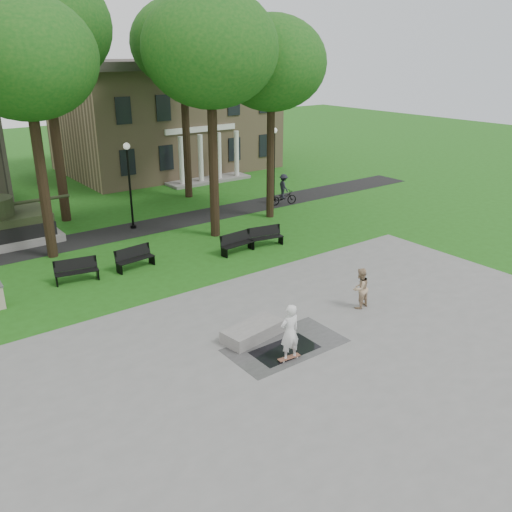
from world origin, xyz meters
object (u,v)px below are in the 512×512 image
Objects in this scene: friend_watching at (360,288)px; concrete_block at (253,331)px; skateboarder at (290,332)px; cyclist at (284,192)px; park_bench_0 at (76,270)px.

concrete_block is at bearing -13.38° from friend_watching.
concrete_block is 4.73m from friend_watching.
skateboarder is 0.96× the size of cyclist.
skateboarder reaches higher than concrete_block.
friend_watching is at bearing 167.01° from cyclist.
concrete_block is at bearing -58.56° from park_bench_0.
park_bench_0 is at bearing 121.15° from cyclist.
friend_watching is 15.07m from cyclist.
concrete_block is 1.15× the size of skateboarder.
park_bench_0 is (-14.96, -4.25, -0.29)m from cyclist.
cyclist is at bearing -124.86° from friend_watching.
cyclist is 15.55m from park_bench_0.
friend_watching is (4.55, 1.25, -0.15)m from skateboarder.
skateboarder is 1.19× the size of friend_watching.
skateboarder is 1.03× the size of park_bench_0.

